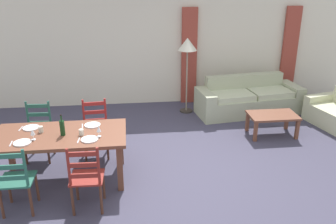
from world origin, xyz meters
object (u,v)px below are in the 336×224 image
Objects in this scene: dining_chair_near_left at (16,180)px; dining_chair_far_left at (39,131)px; dining_chair_far_right at (96,129)px; coffee_table at (273,118)px; dining_table at (60,139)px; couch at (248,100)px; wine_glass_near_right at (99,129)px; coffee_cup_primary at (81,132)px; wine_glass_near_left at (33,132)px; wine_bottle at (62,127)px; standing_lamp at (187,49)px; coffee_cup_secondary at (41,129)px; dining_chair_near_right at (86,178)px.

dining_chair_far_left is at bearing 91.28° from dining_chair_near_left.
dining_chair_near_left is 1.73m from dining_chair_far_right.
dining_chair_far_left reaches higher than coffee_table.
couch reaches higher than dining_table.
dining_chair_far_left is 4.20m from coffee_table.
coffee_table is at bearing 22.76° from wine_glass_near_right.
wine_glass_near_left is at bearing -173.30° from coffee_cup_primary.
dining_table is at bearing -120.64° from dining_chair_far_right.
wine_glass_near_left and wine_glass_near_right have the same top height.
dining_chair_far_left and dining_chair_far_right have the same top height.
wine_bottle reaches higher than coffee_table.
standing_lamp reaches higher than wine_bottle.
dining_chair_near_left is at bearing -149.98° from wine_glass_near_right.
dining_table is 0.22m from wine_bottle.
coffee_table is at bearing 15.03° from coffee_cup_secondary.
wine_glass_near_right is 3.25m from standing_lamp.
standing_lamp reaches higher than coffee_cup_secondary.
couch is at bearing 44.82° from dining_chair_near_right.
wine_glass_near_right is at bearing -16.07° from coffee_cup_secondary.
coffee_cup_primary is (-0.12, -0.82, 0.32)m from dining_chair_far_right.
dining_chair_near_left reaches higher than coffee_table.
wine_glass_near_left is at bearing -161.93° from coffee_table.
coffee_table is (0.08, -1.21, 0.06)m from couch.
wine_glass_near_right is 4.00m from couch.
dining_chair_far_left is at bearing -174.30° from coffee_table.
wine_bottle is 0.19× the size of standing_lamp.
dining_chair_far_left is 10.67× the size of coffee_cup_secondary.
wine_glass_near_left is 4.26m from coffee_table.
wine_glass_near_left reaches higher than dining_table.
dining_chair_near_right is 1.00× the size of dining_chair_far_right.
dining_chair_near_right is (0.43, -0.79, -0.19)m from dining_table.
wine_glass_near_left is (0.16, -0.90, 0.38)m from dining_chair_far_left.
couch is at bearing 34.16° from wine_bottle.
coffee_table is (4.18, 0.42, -0.12)m from dining_chair_far_left.
dining_table is at bearing 165.40° from wine_glass_near_right.
dining_chair_far_right reaches higher than coffee_cup_primary.
dining_chair_near_right is 3.80m from coffee_table.
coffee_cup_secondary is 0.04× the size of couch.
dining_chair_near_right is 1.07× the size of coffee_table.
couch reaches higher than coffee_table.
coffee_cup_primary is at bearing -126.58° from standing_lamp.
dining_chair_far_right is 0.89m from coffee_cup_primary.
wine_glass_near_left is at bearing -147.36° from couch.
coffee_cup_primary is at bearing 163.62° from wine_glass_near_right.
dining_chair_far_left is at bearing 107.92° from coffee_cup_secondary.
dining_table is 1.98× the size of dining_chair_near_right.
dining_table is 21.11× the size of coffee_cup_primary.
coffee_table is at bearing 18.28° from wine_bottle.
dining_chair_far_right reaches higher than wine_glass_near_left.
coffee_cup_primary is (0.81, -0.82, 0.32)m from dining_chair_far_left.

